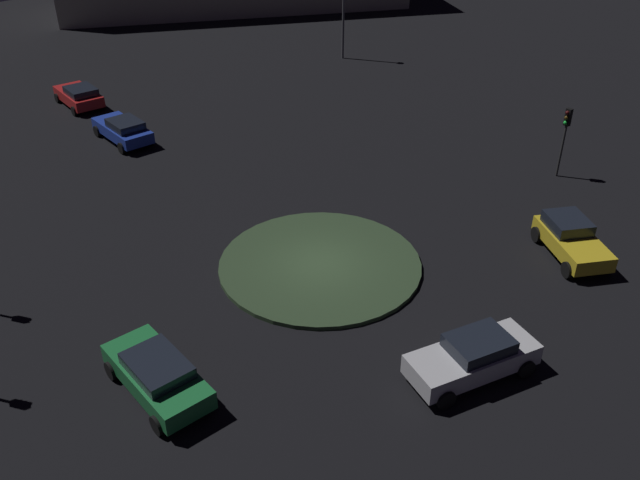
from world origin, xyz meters
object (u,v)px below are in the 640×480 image
Objects in this scene: car_silver at (473,357)px; car_red at (79,95)px; car_green at (157,374)px; car_yellow at (571,239)px; traffic_light_north at (565,129)px; car_blue at (123,129)px.

car_red is at bearing -76.33° from car_silver.
car_yellow is at bearing -103.01° from car_green.
traffic_light_north reaches higher than car_red.
car_silver is 10.58m from car_green.
car_red is (-26.17, 10.30, -0.04)m from car_green.
car_green is (-6.63, -8.24, -0.04)m from car_silver.
car_silver is 1.14× the size of car_red.
car_yellow is at bearing -161.93° from car_red.
car_silver is 1.13× the size of car_yellow.
car_silver is 9.43m from car_yellow.
car_yellow is (24.15, 7.99, 0.06)m from car_blue.
car_silver is at bearing -178.59° from car_red.
car_red is (-7.03, 0.76, -0.01)m from car_blue.
car_silver is 1.08× the size of car_blue.
car_green reaches higher than car_red.
car_green is at bearing 7.51° from traffic_light_north.
car_silver is at bearing 179.96° from car_blue.
car_red is 30.16m from traffic_light_north.
car_blue is at bearing 178.85° from car_red.
car_blue is at bearing -23.58° from car_green.
car_red is at bearing -18.56° from car_green.
car_yellow reaches higher than car_red.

